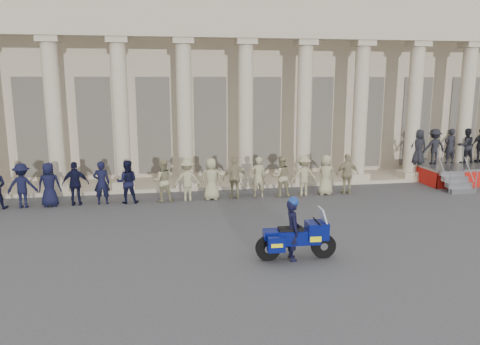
{
  "coord_description": "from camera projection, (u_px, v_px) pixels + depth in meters",
  "views": [
    {
      "loc": [
        -2.37,
        -11.75,
        4.61
      ],
      "look_at": [
        0.22,
        3.2,
        1.6
      ],
      "focal_mm": 35.0,
      "sensor_mm": 36.0,
      "label": 1
    }
  ],
  "objects": [
    {
      "name": "motorcycle",
      "position": [
        297.0,
        237.0,
        12.15
      ],
      "size": [
        2.14,
        0.88,
        1.37
      ],
      "rotation": [
        0.0,
        0.0,
        -0.05
      ],
      "color": "black",
      "rests_on": "ground"
    },
    {
      "name": "rider",
      "position": [
        293.0,
        228.0,
        12.08
      ],
      "size": [
        0.41,
        0.6,
        1.69
      ],
      "rotation": [
        0.0,
        0.0,
        1.52
      ],
      "color": "black",
      "rests_on": "ground"
    },
    {
      "name": "officer_rank",
      "position": [
        98.0,
        183.0,
        17.5
      ],
      "size": [
        20.98,
        0.62,
        1.65
      ],
      "color": "black",
      "rests_on": "ground"
    },
    {
      "name": "reviewing_stand",
      "position": [
        457.0,
        152.0,
        21.56
      ],
      "size": [
        4.79,
        3.86,
        2.42
      ],
      "color": "gray",
      "rests_on": "ground"
    },
    {
      "name": "building",
      "position": [
        201.0,
        82.0,
        26.02
      ],
      "size": [
        40.0,
        12.5,
        9.0
      ],
      "color": "tan",
      "rests_on": "ground"
    },
    {
      "name": "ground",
      "position": [
        252.0,
        253.0,
        12.65
      ],
      "size": [
        90.0,
        90.0,
        0.0
      ],
      "primitive_type": "plane",
      "color": "#3E3E40",
      "rests_on": "ground"
    }
  ]
}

